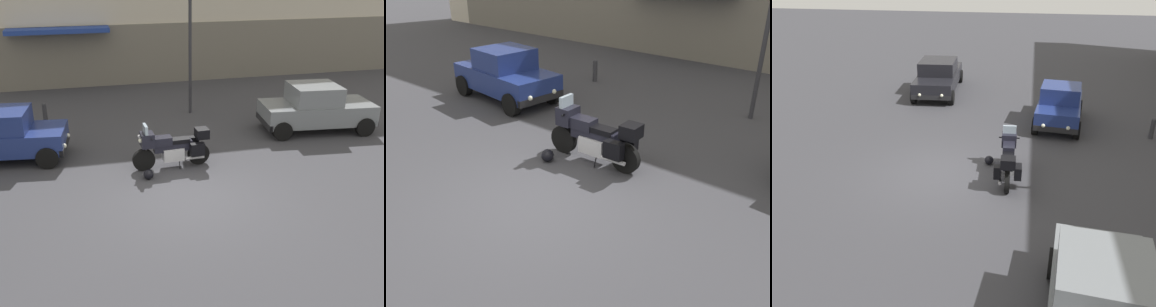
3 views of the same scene
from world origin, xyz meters
TOP-DOWN VIEW (x-y plane):
  - ground_plane at (0.00, 0.00)m, footprint 80.00×80.00m
  - motorcycle at (-0.06, 1.96)m, footprint 2.26×0.78m
  - helmet at (-0.87, 1.33)m, footprint 0.28×0.28m
  - car_compact_side at (-4.72, 3.62)m, footprint 3.60×2.05m
  - bollard_curbside at (-3.81, 6.86)m, footprint 0.16×0.16m

SIDE VIEW (x-z plane):
  - ground_plane at x=0.00m, z-range 0.00..0.00m
  - helmet at x=-0.87m, z-range 0.00..0.28m
  - bollard_curbside at x=-3.81m, z-range 0.03..0.81m
  - motorcycle at x=-0.06m, z-range -0.06..1.30m
  - car_compact_side at x=-4.72m, z-range -0.01..1.55m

